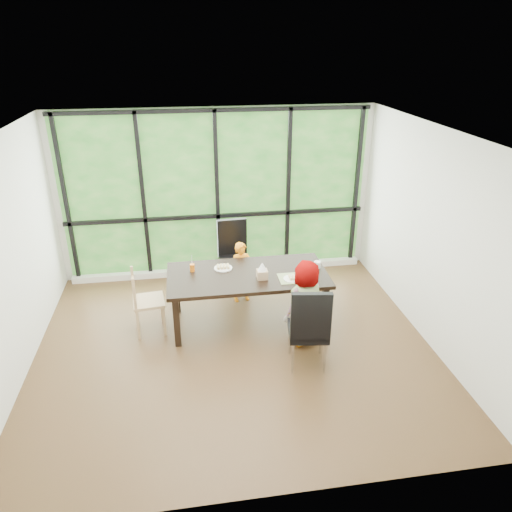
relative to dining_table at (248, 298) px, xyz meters
name	(u,v)px	position (x,y,z in m)	size (l,w,h in m)	color
ground	(235,346)	(-0.25, -0.56, -0.38)	(5.00, 5.00, 0.00)	black
back_wall	(217,194)	(-0.25, 1.69, 0.98)	(5.00, 5.00, 0.00)	silver
foliage_backdrop	(217,194)	(-0.25, 1.67, 0.98)	(4.80, 0.02, 2.65)	#194D18
window_mullions	(217,195)	(-0.25, 1.63, 0.98)	(4.80, 0.06, 2.65)	black
window_sill	(220,270)	(-0.25, 1.59, -0.33)	(4.80, 0.12, 0.10)	silver
dining_table	(248,298)	(0.00, 0.00, 0.00)	(2.13, 1.05, 0.75)	black
chair_window_leather	(235,256)	(-0.06, 1.03, 0.17)	(0.46, 0.46, 1.08)	black
chair_interior_leather	(308,325)	(0.58, -1.03, 0.17)	(0.46, 0.46, 1.08)	black
chair_end_beech	(149,301)	(-1.33, -0.01, 0.08)	(0.42, 0.40, 0.90)	tan
child_toddler	(242,272)	(0.00, 0.63, 0.09)	(0.34, 0.22, 0.93)	orange
child_older	(303,303)	(0.63, -0.59, 0.20)	(0.56, 0.37, 1.15)	slate
placemat	(295,278)	(0.60, -0.23, 0.38)	(0.43, 0.32, 0.01)	tan
plate_far	(223,268)	(-0.31, 0.20, 0.38)	(0.25, 0.25, 0.02)	white
plate_near	(292,279)	(0.55, -0.25, 0.38)	(0.23, 0.23, 0.01)	white
orange_cup	(192,268)	(-0.73, 0.19, 0.43)	(0.07, 0.07, 0.10)	orange
green_cup	(315,275)	(0.85, -0.29, 0.44)	(0.08, 0.08, 0.13)	#45D921
white_mug	(317,265)	(0.97, 0.03, 0.42)	(0.09, 0.09, 0.09)	white
tissue_box	(262,274)	(0.17, -0.16, 0.43)	(0.14, 0.14, 0.12)	tan
crepe_rolls_far	(223,266)	(-0.31, 0.20, 0.41)	(0.20, 0.12, 0.04)	tan
crepe_rolls_near	(292,277)	(0.55, -0.25, 0.41)	(0.10, 0.12, 0.04)	tan
straw_white	(192,262)	(-0.73, 0.19, 0.52)	(0.01, 0.01, 0.20)	white
straw_pink	(316,267)	(0.85, -0.29, 0.55)	(0.01, 0.01, 0.20)	pink
tissue	(262,267)	(0.17, -0.16, 0.55)	(0.12, 0.12, 0.11)	white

